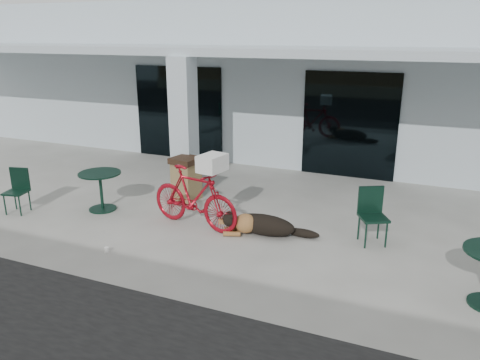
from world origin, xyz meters
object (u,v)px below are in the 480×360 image
at_px(dog, 264,224).
at_px(trash_receptacle, 186,178).
at_px(cafe_table_near, 101,191).
at_px(cafe_chair_near, 16,192).
at_px(bicycle, 194,197).
at_px(cafe_chair_far_a, 373,217).

xyz_separation_m(dog, trash_receptacle, (-2.30, 1.20, 0.26)).
bearing_deg(dog, cafe_table_near, 160.87).
bearing_deg(cafe_chair_near, dog, -2.69).
xyz_separation_m(cafe_chair_near, trash_receptacle, (2.85, 2.13, 0.02)).
bearing_deg(bicycle, trash_receptacle, 45.09).
distance_m(cafe_chair_far_a, trash_receptacle, 4.28).
relative_size(cafe_table_near, trash_receptacle, 0.91).
height_order(cafe_chair_near, trash_receptacle, trash_receptacle).
distance_m(dog, cafe_table_near, 3.64).
distance_m(bicycle, trash_receptacle, 1.62).
bearing_deg(cafe_table_near, bicycle, -0.86).
bearing_deg(trash_receptacle, cafe_chair_near, -143.26).
bearing_deg(cafe_chair_far_a, bicycle, 161.38).
bearing_deg(trash_receptacle, cafe_table_near, -135.67).
height_order(bicycle, cafe_chair_near, bicycle).
bearing_deg(trash_receptacle, cafe_chair_far_a, -10.54).
height_order(dog, cafe_chair_near, cafe_chair_near).
height_order(cafe_chair_far_a, trash_receptacle, cafe_chair_far_a).
xyz_separation_m(bicycle, cafe_chair_far_a, (3.29, 0.55, -0.09)).
bearing_deg(cafe_chair_near, bicycle, -1.03).
distance_m(bicycle, dog, 1.44).
bearing_deg(trash_receptacle, dog, -27.46).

